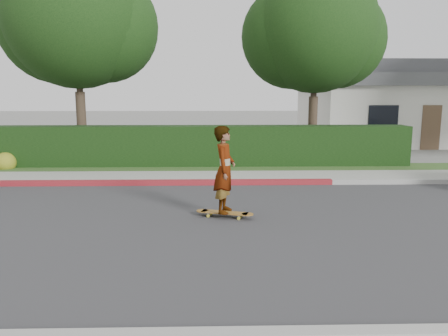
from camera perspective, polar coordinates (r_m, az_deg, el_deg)
The scene contains 13 objects.
ground at distance 9.09m, azimuth 14.48°, elevation -7.43°, with size 120.00×120.00×0.00m, color slate.
road at distance 9.09m, azimuth 14.48°, elevation -7.40°, with size 60.00×8.00×0.01m, color #2D2D30.
curb_near at distance 5.54m, azimuth 26.71°, elevation -18.88°, with size 60.00×0.20×0.15m, color #9E9E99.
curb_far at distance 12.95m, azimuth 9.59°, elevation -1.83°, with size 60.00×0.20×0.15m, color #9E9E99.
curb_red_section at distance 12.96m, azimuth -12.68°, elevation -1.90°, with size 12.00×0.21×0.15m, color maroon.
sidewalk_far at distance 13.82m, azimuth 8.88°, elevation -1.15°, with size 60.00×1.60×0.12m, color gray.
planting_strip at distance 15.37m, azimuth 7.83°, elevation -0.07°, with size 60.00×1.60×0.10m, color #2D4C1E.
hedge at distance 15.67m, azimuth -3.37°, elevation 2.78°, with size 15.00×1.00×1.50m, color black.
tree_left at distance 17.97m, azimuth -18.62°, elevation 17.63°, with size 5.99×5.21×8.00m.
tree_center at distance 18.12m, azimuth 11.69°, elevation 16.70°, with size 5.66×4.84×7.44m.
house at distance 26.50m, azimuth 22.06°, elevation 7.83°, with size 10.60×8.60×4.30m.
skateboard at distance 9.39m, azimuth 0.07°, elevation -5.88°, with size 1.27×0.61×0.12m.
skateboarder at distance 9.18m, azimuth 0.08°, elevation -0.21°, with size 0.67×0.44×1.85m, color white.
Camera 1 is at (-2.46, -8.35, 2.63)m, focal length 35.00 mm.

